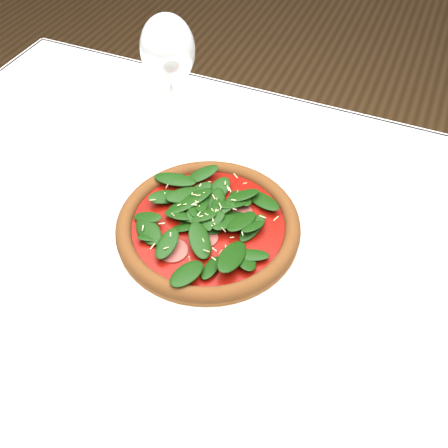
% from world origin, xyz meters
% --- Properties ---
extents(ground, '(6.00, 6.00, 0.00)m').
position_xyz_m(ground, '(0.00, 0.00, 0.00)').
color(ground, brown).
rests_on(ground, ground).
extents(dining_table, '(1.21, 0.81, 0.75)m').
position_xyz_m(dining_table, '(0.00, 0.00, 0.65)').
color(dining_table, white).
rests_on(dining_table, ground).
extents(plate, '(0.32, 0.32, 0.01)m').
position_xyz_m(plate, '(0.00, 0.01, 0.76)').
color(plate, white).
rests_on(plate, dining_table).
extents(pizza, '(0.36, 0.36, 0.04)m').
position_xyz_m(pizza, '(0.00, 0.01, 0.78)').
color(pizza, '#A15A26').
rests_on(pizza, plate).
extents(wine_glass, '(0.09, 0.09, 0.22)m').
position_xyz_m(wine_glass, '(-0.16, 0.22, 0.91)').
color(wine_glass, silver).
rests_on(wine_glass, dining_table).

